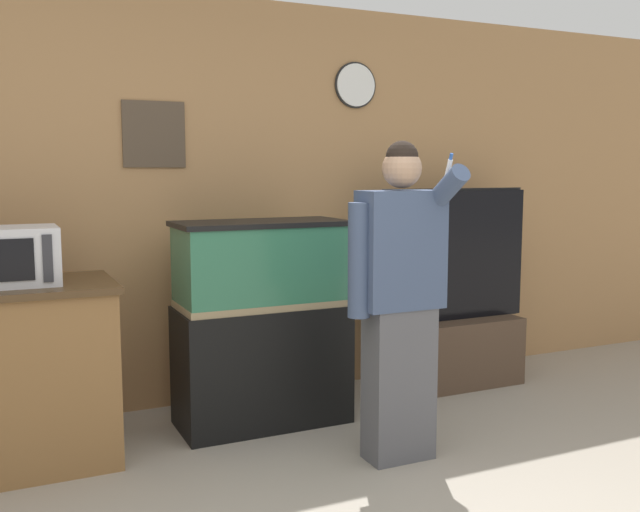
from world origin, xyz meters
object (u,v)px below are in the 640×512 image
(tv_on_stand, at_px, (454,329))
(person_standing, at_px, (399,297))
(microwave, at_px, (9,256))
(aquarium_on_stand, at_px, (262,323))

(tv_on_stand, bearing_deg, person_standing, -137.40)
(microwave, relative_size, person_standing, 0.28)
(aquarium_on_stand, bearing_deg, person_standing, -60.51)
(aquarium_on_stand, relative_size, tv_on_stand, 0.88)
(aquarium_on_stand, distance_m, tv_on_stand, 1.51)
(tv_on_stand, xyz_separation_m, person_standing, (-1.03, -0.95, 0.46))
(person_standing, bearing_deg, tv_on_stand, 42.60)
(aquarium_on_stand, height_order, tv_on_stand, tv_on_stand)
(microwave, xyz_separation_m, tv_on_stand, (2.84, 0.21, -0.68))
(aquarium_on_stand, distance_m, person_standing, 0.96)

